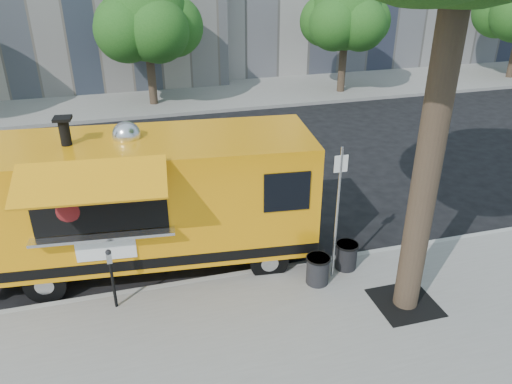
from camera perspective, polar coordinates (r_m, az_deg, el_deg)
ground at (r=11.99m, az=-1.22°, el=-7.06°), size 120.00×120.00×0.00m
sidewalk at (r=9.01m, az=5.54°, el=-20.31°), size 60.00×6.00×0.15m
curb at (r=11.21m, az=-0.03°, el=-9.28°), size 60.00×0.14×0.16m
far_sidewalk at (r=24.22m, az=-9.34°, el=10.49°), size 60.00×5.00×0.15m
tree_well at (r=10.71m, az=16.65°, el=-12.02°), size 1.20×1.20×0.02m
far_tree_b at (r=22.61m, az=-12.46°, el=18.86°), size 3.60×3.60×5.50m
far_tree_c at (r=24.60m, az=10.27°, el=19.35°), size 3.24×3.24×5.21m
sign_post at (r=10.24m, az=9.30°, el=-1.69°), size 0.28×0.06×3.00m
parking_meter at (r=10.09m, az=-16.21°, el=-8.76°), size 0.11×0.11×1.33m
food_truck at (r=11.04m, az=-11.82°, el=-0.74°), size 7.39×3.68×3.57m
trash_bin_left at (r=10.71m, az=7.07°, el=-8.73°), size 0.52×0.52×0.63m
trash_bin_right at (r=11.26m, az=10.28°, el=-7.09°), size 0.51×0.51×0.61m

